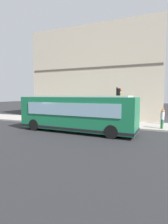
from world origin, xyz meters
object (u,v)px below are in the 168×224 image
(traffic_light_near_corner, at_px, (118,99))
(pedestrian_near_building_entrance, at_px, (163,115))
(newspaper_vending_box, at_px, (117,118))
(pedestrian_near_hydrant, at_px, (162,118))
(city_bus_nearside, at_px, (76,113))
(fire_hydrant, at_px, (69,119))
(pedestrian_walking_along_curb, at_px, (89,113))
(pedestrian_by_light_pole, at_px, (65,114))

(traffic_light_near_corner, xyz_separation_m, pedestrian_near_building_entrance, (3.15, -4.03, -1.65))
(newspaper_vending_box, bearing_deg, pedestrian_near_hydrant, -116.68)
(city_bus_nearside, relative_size, pedestrian_near_hydrant, 6.06)
(traffic_light_near_corner, bearing_deg, fire_hydrant, 88.60)
(city_bus_nearside, height_order, newspaper_vending_box, city_bus_nearside)
(city_bus_nearside, distance_m, pedestrian_near_hydrant, 7.61)
(city_bus_nearside, bearing_deg, fire_hydrant, 35.84)
(pedestrian_walking_along_curb, height_order, newspaper_vending_box, pedestrian_walking_along_curb)
(traffic_light_near_corner, height_order, pedestrian_walking_along_curb, traffic_light_near_corner)
(pedestrian_walking_along_curb, xyz_separation_m, newspaper_vending_box, (0.71, -3.06, -0.45))
(pedestrian_by_light_pole, bearing_deg, pedestrian_near_hydrant, -93.56)
(fire_hydrant, height_order, pedestrian_walking_along_curb, pedestrian_walking_along_curb)
(fire_hydrant, xyz_separation_m, pedestrian_walking_along_curb, (1.74, -1.56, 0.55))
(city_bus_nearside, distance_m, pedestrian_near_building_entrance, 9.34)
(pedestrian_walking_along_curb, bearing_deg, pedestrian_near_building_entrance, -80.55)
(traffic_light_near_corner, height_order, pedestrian_near_hydrant, traffic_light_near_corner)
(fire_hydrant, relative_size, pedestrian_walking_along_curb, 0.47)
(city_bus_nearside, bearing_deg, traffic_light_near_corner, -43.95)
(traffic_light_near_corner, relative_size, pedestrian_near_building_entrance, 2.28)
(pedestrian_near_hydrant, height_order, pedestrian_walking_along_curb, pedestrian_near_hydrant)
(pedestrian_near_building_entrance, height_order, pedestrian_near_hydrant, pedestrian_near_hydrant)
(pedestrian_near_hydrant, height_order, newspaper_vending_box, pedestrian_near_hydrant)
(pedestrian_by_light_pole, bearing_deg, pedestrian_near_building_entrance, -77.95)
(fire_hydrant, distance_m, pedestrian_by_light_pole, 1.40)
(pedestrian_near_hydrant, bearing_deg, newspaper_vending_box, 63.32)
(pedestrian_near_hydrant, relative_size, newspaper_vending_box, 1.86)
(fire_hydrant, bearing_deg, traffic_light_near_corner, -91.40)
(pedestrian_near_hydrant, height_order, pedestrian_by_light_pole, pedestrian_near_hydrant)
(traffic_light_near_corner, relative_size, pedestrian_walking_along_curb, 2.32)
(city_bus_nearside, bearing_deg, pedestrian_walking_along_curb, 8.49)
(pedestrian_near_hydrant, distance_m, pedestrian_walking_along_curb, 7.69)
(city_bus_nearside, xyz_separation_m, pedestrian_by_light_pole, (4.01, 3.29, -0.52))
(fire_hydrant, xyz_separation_m, pedestrian_near_building_entrance, (3.02, -9.26, 0.57))
(city_bus_nearside, xyz_separation_m, pedestrian_near_building_entrance, (6.20, -6.97, -0.48))
(city_bus_nearside, xyz_separation_m, traffic_light_near_corner, (3.05, -2.94, 1.17))
(pedestrian_by_light_pole, distance_m, newspaper_vending_box, 5.86)
(city_bus_nearside, distance_m, newspaper_vending_box, 6.16)
(city_bus_nearside, height_order, traffic_light_near_corner, traffic_light_near_corner)
(pedestrian_by_light_pole, bearing_deg, newspaper_vending_box, -73.88)
(pedestrian_near_hydrant, bearing_deg, traffic_light_near_corner, 94.92)
(pedestrian_near_hydrant, bearing_deg, pedestrian_by_light_pole, 86.44)
(traffic_light_near_corner, distance_m, pedestrian_walking_along_curb, 4.44)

